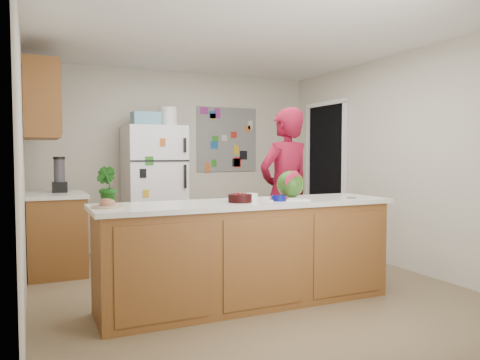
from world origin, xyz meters
name	(u,v)px	position (x,y,z in m)	size (l,w,h in m)	color
floor	(244,288)	(0.00, 0.00, -0.01)	(4.00, 4.50, 0.02)	brown
wall_back	(178,160)	(0.00, 2.26, 1.25)	(4.00, 0.02, 2.50)	beige
wall_left	(21,165)	(-2.01, 0.00, 1.25)	(0.02, 4.50, 2.50)	beige
wall_right	(400,161)	(2.01, 0.00, 1.25)	(0.02, 4.50, 2.50)	beige
ceiling	(244,34)	(0.00, 0.00, 2.51)	(4.00, 4.50, 0.02)	white
doorway	(326,176)	(1.99, 1.45, 1.02)	(0.03, 0.85, 2.04)	black
peninsula_base	(247,255)	(-0.20, -0.50, 0.44)	(2.60, 0.62, 0.88)	brown
peninsula_top	(247,203)	(-0.20, -0.50, 0.90)	(2.68, 0.70, 0.04)	silver
side_counter_base	(56,235)	(-1.69, 1.35, 0.43)	(0.60, 0.80, 0.86)	brown
side_counter_top	(56,195)	(-1.69, 1.35, 0.88)	(0.64, 0.84, 0.04)	silver
upper_cabinets	(41,102)	(-1.82, 1.30, 1.90)	(0.35, 1.00, 0.80)	brown
refrigerator	(154,191)	(-0.45, 1.88, 0.85)	(0.75, 0.70, 1.70)	silver
fridge_top_bin	(146,119)	(-0.55, 1.88, 1.79)	(0.35, 0.28, 0.18)	#5999B2
photo_collage	(227,140)	(0.75, 2.24, 1.55)	(0.95, 0.01, 0.95)	slate
person	(285,193)	(0.58, 0.19, 0.92)	(0.67, 0.44, 1.83)	maroon
blender_appliance	(59,176)	(-1.64, 1.45, 1.09)	(0.12, 0.12, 0.38)	black
cutting_board	(286,199)	(0.19, -0.50, 0.93)	(0.38, 0.29, 0.01)	white
watermelon	(290,184)	(0.25, -0.48, 1.06)	(0.25, 0.25, 0.25)	#265712
watermelon_slice	(279,198)	(0.09, -0.55, 0.94)	(0.16, 0.16, 0.02)	#C92F4B
cherry_bowl	(240,198)	(-0.30, -0.55, 0.96)	(0.21, 0.21, 0.07)	black
white_bowl	(247,197)	(-0.17, -0.43, 0.95)	(0.20, 0.20, 0.06)	white
cobalt_bowl	(279,198)	(0.06, -0.59, 0.95)	(0.14, 0.14, 0.05)	#060B5D
plate	(107,206)	(-1.40, -0.48, 0.93)	(0.25, 0.25, 0.02)	beige
paper_towel	(289,198)	(0.21, -0.51, 0.93)	(0.17, 0.15, 0.02)	white
keys	(351,198)	(0.80, -0.67, 0.93)	(0.09, 0.04, 0.01)	gray
potted_plant	(106,187)	(-1.40, -0.45, 1.08)	(0.18, 0.14, 0.32)	#15451A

